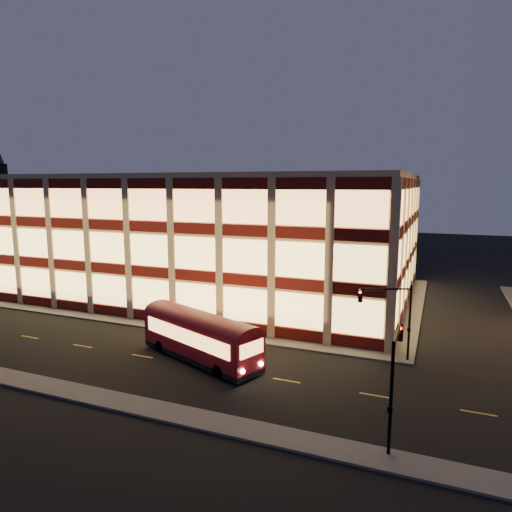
% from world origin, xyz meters
% --- Properties ---
extents(ground, '(200.00, 200.00, 0.00)m').
position_xyz_m(ground, '(0.00, 0.00, 0.00)').
color(ground, black).
rests_on(ground, ground).
extents(sidewalk_office_south, '(54.00, 2.00, 0.15)m').
position_xyz_m(sidewalk_office_south, '(-3.00, 1.00, 0.07)').
color(sidewalk_office_south, '#514F4C').
rests_on(sidewalk_office_south, ground).
extents(sidewalk_office_east, '(2.00, 30.00, 0.15)m').
position_xyz_m(sidewalk_office_east, '(23.00, 17.00, 0.07)').
color(sidewalk_office_east, '#514F4C').
rests_on(sidewalk_office_east, ground).
extents(sidewalk_near, '(100.00, 2.00, 0.15)m').
position_xyz_m(sidewalk_near, '(0.00, -13.00, 0.07)').
color(sidewalk_near, '#514F4C').
rests_on(sidewalk_near, ground).
extents(office_building, '(50.45, 30.45, 14.50)m').
position_xyz_m(office_building, '(-2.91, 16.91, 7.25)').
color(office_building, tan).
rests_on(office_building, ground).
extents(traffic_signal_far, '(3.79, 1.87, 6.00)m').
position_xyz_m(traffic_signal_far, '(22.21, 0.24, 4.11)').
color(traffic_signal_far, black).
rests_on(traffic_signal_far, ground).
extents(traffic_signal_near, '(0.32, 4.45, 6.00)m').
position_xyz_m(traffic_signal_near, '(23.50, -11.03, 4.13)').
color(traffic_signal_near, black).
rests_on(traffic_signal_near, ground).
extents(trolley_bus, '(11.36, 6.75, 3.77)m').
position_xyz_m(trolley_bus, '(8.63, -4.90, 2.09)').
color(trolley_bus, maroon).
rests_on(trolley_bus, ground).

